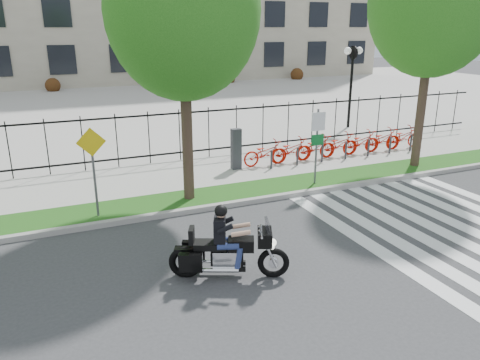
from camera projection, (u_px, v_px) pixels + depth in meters
name	position (u px, v px, depth m)	size (l,w,h in m)	color
ground	(299.00, 268.00, 10.47)	(120.00, 120.00, 0.00)	#363638
curb	(230.00, 204.00, 14.02)	(60.00, 0.20, 0.15)	#98958F
grass_verge	(220.00, 195.00, 14.76)	(60.00, 1.50, 0.15)	#184E13
sidewalk	(195.00, 174.00, 16.93)	(60.00, 3.50, 0.15)	#AEABA3
plaza	(115.00, 104.00, 32.23)	(80.00, 34.00, 0.10)	#AEABA3
crosswalk_stripes	(458.00, 232.00, 12.30)	(5.70, 8.00, 0.01)	silver
iron_fence	(180.00, 135.00, 18.12)	(30.00, 0.06, 2.00)	black
lamp_post_right	(352.00, 67.00, 23.71)	(1.06, 0.70, 4.25)	black
street_tree_1	(183.00, 11.00, 12.67)	(4.28, 4.28, 7.89)	#39261F
street_tree_2	(434.00, 2.00, 15.93)	(4.45, 4.45, 8.37)	#39261F
bike_share_station	(337.00, 145.00, 18.80)	(8.87, 0.85, 1.50)	#2D2D33
sign_pole_regulatory	(317.00, 137.00, 15.16)	(0.50, 0.09, 2.50)	#59595B
sign_pole_warning	(93.00, 160.00, 12.49)	(0.78, 0.09, 2.49)	#59595B
motorcycle_rider	(228.00, 249.00, 9.91)	(2.42, 1.39, 2.00)	black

